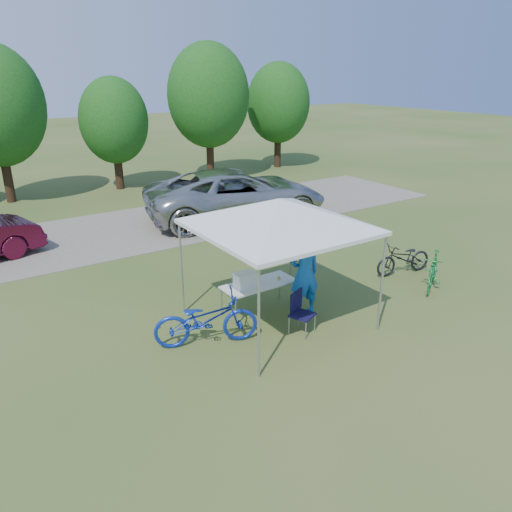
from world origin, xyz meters
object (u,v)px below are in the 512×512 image
Objects in this scene: folding_chair at (299,309)px; cyclist at (304,273)px; cooler at (245,280)px; bike_dark at (404,258)px; bike_blue at (206,319)px; folding_table at (259,285)px; bike_green at (433,271)px; minivan at (237,195)px.

cyclist is (0.56, 0.55, 0.47)m from folding_chair.
cooler is 4.80m from bike_dark.
cooler is at bearing 92.33° from folding_chair.
cooler is at bearing -44.81° from bike_blue.
bike_dark is (4.41, -0.32, -0.21)m from folding_table.
minivan is at bearing 155.90° from bike_green.
folding_chair is 8.28m from minivan.
folding_table is 0.82× the size of bike_blue.
folding_chair is 4.08m from bike_green.
folding_chair reaches higher than folding_table.
bike_dark is at bearing -159.40° from minivan.
minivan is at bearing -161.28° from bike_dark.
folding_chair is (0.19, -1.20, -0.14)m from folding_table.
bike_dark reaches higher than folding_table.
cyclist is at bearing 171.63° from minivan.
bike_blue is (-1.29, -0.58, -0.32)m from cooler.
bike_dark is 0.26× the size of minivan.
bike_green is (3.52, -0.70, -0.52)m from cyclist.
bike_green is at bearing -24.74° from folding_chair.
folding_table is 1.75m from bike_blue.
cooler reaches higher than folding_chair.
cooler is 0.24× the size of cyclist.
cyclist is 0.31× the size of minivan.
folding_chair is 4.30m from bike_dark.
minivan reaches higher than folding_table.
cyclist is at bearing -40.67° from folding_table.
folding_table is at bearing -83.94° from bike_dark.
minivan reaches higher than bike_dark.
bike_dark reaches higher than folding_chair.
bike_blue is at bearing 156.38° from minivan.
folding_chair is at bearing -87.62° from bike_blue.
cooler is at bearing 180.00° from folding_table.
folding_chair is at bearing 51.50° from cyclist.
bike_green is at bearing -16.22° from cooler.
folding_chair is 1.37m from cooler.
cooler is 1.45m from bike_blue.
cyclist reaches higher than bike_green.
folding_table is 1.05m from cyclist.
minivan is (3.20, 7.63, 0.40)m from folding_chair.
cooler is 4.84m from bike_green.
folding_table is 0.86× the size of cyclist.
folding_table is 1.22m from folding_chair.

